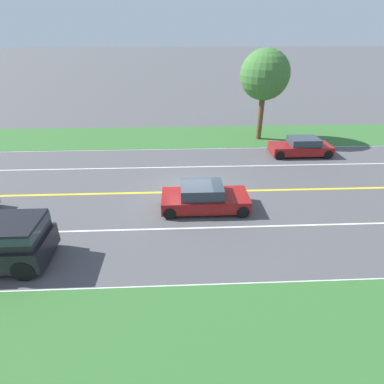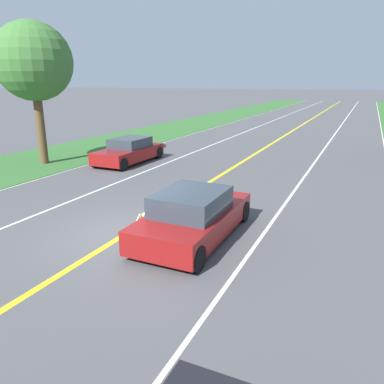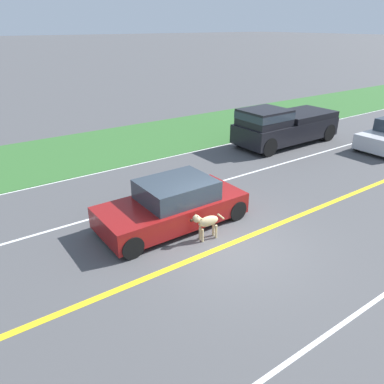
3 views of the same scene
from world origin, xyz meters
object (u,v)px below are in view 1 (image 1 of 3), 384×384
(ego_car, at_px, (204,198))
(dog, at_px, (198,188))
(oncoming_car, at_px, (301,147))
(roadside_tree_left_near, at_px, (265,75))

(ego_car, xyz_separation_m, dog, (-1.24, -0.25, -0.09))
(ego_car, relative_size, oncoming_car, 1.01)
(roadside_tree_left_near, bearing_deg, dog, -30.15)
(ego_car, distance_m, roadside_tree_left_near, 13.00)
(dog, xyz_separation_m, roadside_tree_left_near, (-9.74, 5.66, 4.45))
(ego_car, height_order, oncoming_car, ego_car)
(dog, bearing_deg, oncoming_car, 134.17)
(dog, bearing_deg, roadside_tree_left_near, 156.71)
(dog, height_order, roadside_tree_left_near, roadside_tree_left_near)
(oncoming_car, distance_m, roadside_tree_left_near, 6.18)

